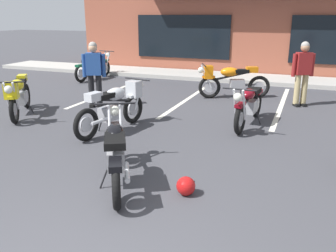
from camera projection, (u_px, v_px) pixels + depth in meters
The scene contains 13 objects.
ground_plane at pixel (185, 153), 6.39m from camera, with size 80.00×80.00×0.00m, color #3D3D42.
sidewalk_kerb at pixel (253, 79), 13.31m from camera, with size 22.00×1.80×0.14m, color #A8A59E.
brick_storefront_building at pixel (270, 19), 16.17m from camera, with size 15.37×6.84×4.19m.
painted_stall_lines at pixel (233, 101), 10.12m from camera, with size 7.84×4.80×0.01m.
motorcycle_foreground_classic at pixel (116, 152), 5.15m from camera, with size 1.29×1.90×0.98m.
motorcycle_red_sportbike at pixel (115, 105), 7.52m from camera, with size 0.78×2.09×0.98m.
motorcycle_black_cruiser at pixel (249, 105), 7.85m from camera, with size 0.67×2.11×0.98m.
motorcycle_silver_naked at pixel (94, 67), 13.47m from camera, with size 0.66×2.11×0.98m.
motorcycle_blue_standard at pixel (18, 95), 8.52m from camera, with size 1.35×1.86×0.98m.
motorcycle_green_cafe_racer at pixel (231, 80), 10.41m from camera, with size 1.98×1.15×0.98m.
person_in_black_shirt at pixel (94, 71), 9.30m from camera, with size 0.59×0.38×1.68m.
person_by_back_row at pixel (303, 70), 9.38m from camera, with size 0.57×0.40×1.68m.
helmet_on_pavement at pixel (186, 186), 4.88m from camera, with size 0.26×0.26×0.26m.
Camera 1 is at (1.88, -1.94, 2.34)m, focal length 38.87 mm.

